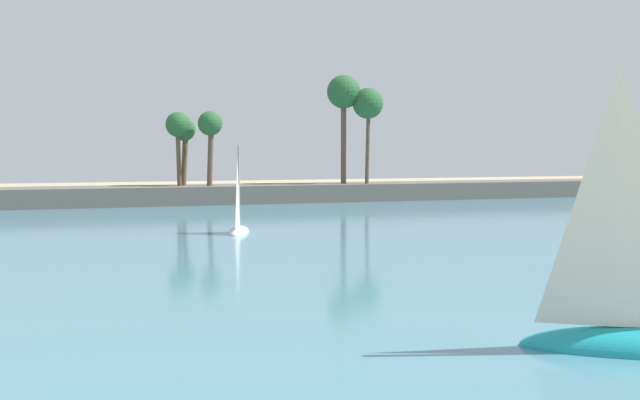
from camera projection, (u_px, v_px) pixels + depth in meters
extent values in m
cube|color=teal|center=(121.00, 219.00, 61.73)|extent=(220.00, 108.57, 0.06)
cube|color=#605B54|center=(108.00, 197.00, 75.19)|extent=(113.25, 6.00, 1.80)
cylinder|color=brown|center=(210.00, 155.00, 76.96)|extent=(0.69, 0.74, 5.94)
sphere|color=#285B2D|center=(210.00, 123.00, 76.77)|extent=(2.34, 2.34, 2.34)
cylinder|color=brown|center=(185.00, 158.00, 78.20)|extent=(0.82, 0.54, 5.36)
sphere|color=#285B2D|center=(184.00, 130.00, 78.02)|extent=(2.14, 2.14, 2.14)
cylinder|color=brown|center=(178.00, 155.00, 77.28)|extent=(0.54, 0.50, 5.82)
sphere|color=#285B2D|center=(178.00, 125.00, 77.09)|extent=(2.40, 2.40, 2.40)
cylinder|color=brown|center=(344.00, 138.00, 81.62)|extent=(0.61, 0.70, 9.22)
sphere|color=#285B2D|center=(344.00, 92.00, 81.32)|extent=(3.35, 3.35, 3.35)
cylinder|color=brown|center=(368.00, 144.00, 81.52)|extent=(0.51, 0.53, 8.06)
sphere|color=#285B2D|center=(368.00, 103.00, 81.25)|extent=(3.10, 3.10, 3.10)
pyramid|color=silver|center=(618.00, 195.00, 21.44)|extent=(2.65, 1.67, 6.98)
ellipsoid|color=white|center=(239.00, 233.00, 51.47)|extent=(2.53, 4.26, 0.82)
cylinder|color=gray|center=(239.00, 186.00, 51.49)|extent=(0.12, 0.12, 5.11)
pyramid|color=silver|center=(238.00, 192.00, 50.82)|extent=(0.74, 1.77, 4.35)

